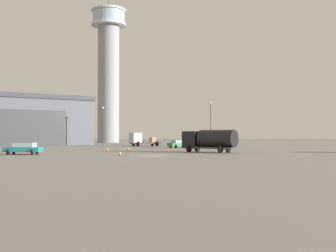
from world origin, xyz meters
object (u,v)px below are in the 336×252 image
truck_fuel_tanker_black (210,140)px  car_teal (23,148)px  car_green (179,144)px  traffic_cone_near_right (120,153)px  truck_flatbed_silver (141,140)px  traffic_cone_near_left (108,149)px  light_post_west (211,120)px  light_post_east (103,122)px  control_tower (109,68)px  traffic_cone_mid_apron (129,149)px

truck_fuel_tanker_black → car_teal: size_ratio=1.70×
car_green → traffic_cone_near_right: bearing=-137.4°
truck_flatbed_silver → traffic_cone_near_left: size_ratio=11.72×
truck_flatbed_silver → light_post_west: (14.88, 9.73, 4.40)m
truck_fuel_tanker_black → light_post_east: bearing=-25.9°
light_post_east → truck_fuel_tanker_black: bearing=-61.0°
traffic_cone_near_right → truck_fuel_tanker_black: bearing=39.1°
control_tower → car_green: size_ratio=9.76×
traffic_cone_near_right → traffic_cone_mid_apron: traffic_cone_mid_apron is taller
truck_flatbed_silver → traffic_cone_mid_apron: truck_flatbed_silver is taller
car_green → car_teal: (-18.55, -25.79, -0.00)m
car_teal → traffic_cone_mid_apron: size_ratio=7.44×
light_post_east → traffic_cone_near_left: 33.76m
control_tower → light_post_west: size_ratio=4.47×
truck_fuel_tanker_black → light_post_east: size_ratio=0.86×
car_green → car_teal: size_ratio=1.05×
car_teal → traffic_cone_near_right: (11.56, -2.61, -0.47)m
car_green → traffic_cone_near_left: (-10.12, -16.83, -0.45)m
control_tower → traffic_cone_mid_apron: size_ratio=76.27×
traffic_cone_mid_apron → car_green: bearing=60.7°
truck_fuel_tanker_black → traffic_cone_near_right: (-10.66, -8.66, -1.41)m
control_tower → truck_fuel_tanker_black: (23.75, -69.65, -20.46)m
light_post_east → car_teal: bearing=-93.3°
car_green → light_post_east: (-16.15, 16.05, 4.26)m
traffic_cone_near_left → traffic_cone_near_right: traffic_cone_near_left is taller
light_post_west → traffic_cone_near_right: bearing=-106.6°
truck_fuel_tanker_black → car_green: (-3.67, 19.74, -0.94)m
car_teal → control_tower: bearing=-87.4°
car_green → control_tower: bearing=78.3°
truck_fuel_tanker_black → light_post_east: light_post_east is taller
traffic_cone_near_left → traffic_cone_mid_apron: size_ratio=1.02×
car_teal → traffic_cone_near_left: (8.43, 8.96, -0.45)m
truck_flatbed_silver → light_post_west: light_post_west is taller
car_green → traffic_cone_near_left: bearing=-154.6°
traffic_cone_near_left → traffic_cone_near_right: (3.13, -11.57, -0.02)m
light_post_east → traffic_cone_near_left: bearing=-79.6°
truck_flatbed_silver → traffic_cone_near_left: (-2.61, -26.86, -1.01)m
control_tower → traffic_cone_near_left: control_tower is taller
truck_flatbed_silver → light_post_east: (-8.64, 6.02, 3.70)m
truck_fuel_tanker_black → car_green: size_ratio=1.62×
traffic_cone_near_right → control_tower: bearing=99.5°
truck_fuel_tanker_black → light_post_east: (-19.82, 35.79, 3.31)m
control_tower → traffic_cone_near_left: 70.94m
control_tower → traffic_cone_near_left: bearing=-81.5°
truck_fuel_tanker_black → truck_flatbed_silver: 31.80m
car_teal → traffic_cone_near_left: bearing=-131.8°
truck_flatbed_silver → traffic_cone_near_right: (0.53, -38.43, -1.03)m
truck_flatbed_silver → traffic_cone_near_right: bearing=60.8°
control_tower → truck_flatbed_silver: control_tower is taller
car_green → light_post_west: light_post_west is taller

